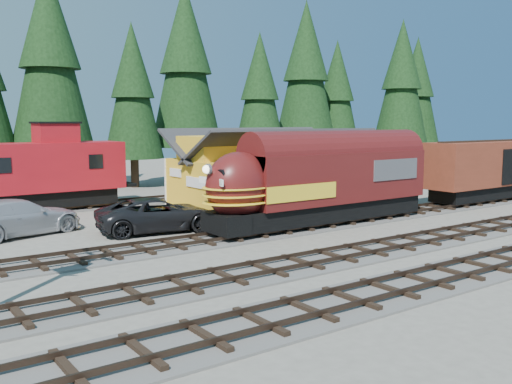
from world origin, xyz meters
TOP-DOWN VIEW (x-y plane):
  - ground at (0.00, 0.00)m, footprint 120.00×120.00m
  - track_siding at (10.00, 4.00)m, footprint 68.00×3.20m
  - track_spur at (-10.00, 18.00)m, footprint 32.00×3.20m
  - depot at (-0.00, 10.50)m, footprint 12.80×7.00m
  - conifer_backdrop at (6.34, 24.66)m, footprint 79.50×23.59m
  - locomotive at (-1.76, 4.00)m, footprint 14.46×2.87m
  - boxcar at (15.02, 4.00)m, footprint 12.66×2.71m
  - caboose at (-12.39, 18.00)m, footprint 10.12×2.94m
  - pickup_truck_a at (-9.33, 7.80)m, footprint 6.78×3.96m
  - pickup_truck_b at (-15.60, 10.87)m, footprint 6.96×4.33m

SIDE VIEW (x-z plane):
  - ground at x=0.00m, z-range 0.00..0.00m
  - track_siding at x=10.00m, z-range -0.11..0.22m
  - track_spur at x=-10.00m, z-range -0.11..0.22m
  - pickup_truck_a at x=-9.33m, z-range 0.00..1.77m
  - pickup_truck_b at x=-15.60m, z-range 0.00..1.88m
  - locomotive at x=-1.76m, z-range 0.37..4.30m
  - boxcar at x=15.02m, z-range 0.43..4.41m
  - caboose at x=-12.39m, z-range -0.02..5.24m
  - depot at x=0.00m, z-range 0.31..5.61m
  - conifer_backdrop at x=6.34m, z-range 1.73..17.66m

